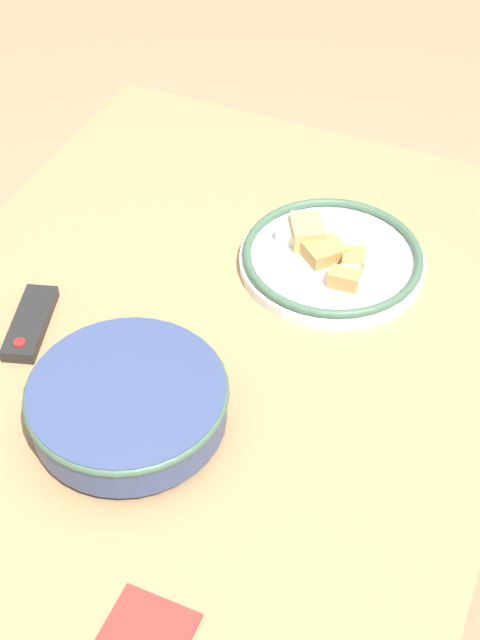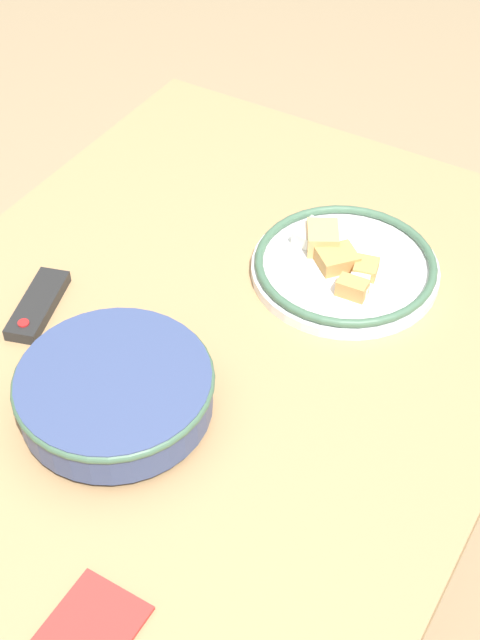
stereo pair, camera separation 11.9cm
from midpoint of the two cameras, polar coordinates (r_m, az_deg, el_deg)
ground_plane at (r=1.91m, az=-0.74°, el=-17.25°), size 8.00×8.00×0.00m
dining_table at (r=1.38m, az=-0.98°, el=-4.79°), size 1.36×0.94×0.71m
noodle_bowl at (r=1.23m, az=-5.27°, el=-4.68°), size 0.28×0.28×0.08m
food_plate at (r=1.47m, az=8.98°, el=3.38°), size 0.31×0.31×0.05m
tv_remote at (r=1.42m, az=-10.48°, el=0.84°), size 0.16×0.09×0.02m
folded_napkin at (r=1.08m, az=-6.69°, el=-19.68°), size 0.14×0.10×0.01m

